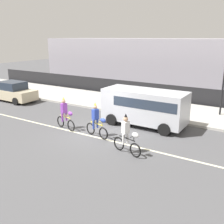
% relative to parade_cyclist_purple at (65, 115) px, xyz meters
% --- Properties ---
extents(ground_plane, '(80.00, 80.00, 0.00)m').
position_rel_parade_cyclist_purple_xyz_m(ground_plane, '(1.93, 0.36, -0.84)').
color(ground_plane, '#4C4C4F').
extents(road_centre_line, '(36.00, 0.14, 0.01)m').
position_rel_parade_cyclist_purple_xyz_m(road_centre_line, '(1.93, -0.14, -0.84)').
color(road_centre_line, beige).
rests_on(road_centre_line, ground).
extents(sidewalk_curb, '(60.00, 5.00, 0.15)m').
position_rel_parade_cyclist_purple_xyz_m(sidewalk_curb, '(1.93, 6.86, -0.77)').
color(sidewalk_curb, '#ADAAA3').
rests_on(sidewalk_curb, ground).
extents(fence_line, '(40.00, 0.08, 1.40)m').
position_rel_parade_cyclist_purple_xyz_m(fence_line, '(1.93, 9.76, -0.14)').
color(fence_line, black).
rests_on(fence_line, ground).
extents(building_backdrop, '(28.00, 8.00, 5.03)m').
position_rel_parade_cyclist_purple_xyz_m(building_backdrop, '(-1.64, 18.36, 1.67)').
color(building_backdrop, '#99939E').
rests_on(building_backdrop, ground).
extents(parade_cyclist_purple, '(1.69, 0.57, 1.92)m').
position_rel_parade_cyclist_purple_xyz_m(parade_cyclist_purple, '(0.00, 0.00, 0.00)').
color(parade_cyclist_purple, black).
rests_on(parade_cyclist_purple, ground).
extents(parade_cyclist_cobalt, '(1.69, 0.58, 1.92)m').
position_rel_parade_cyclist_purple_xyz_m(parade_cyclist_cobalt, '(2.27, -0.06, 0.00)').
color(parade_cyclist_cobalt, black).
rests_on(parade_cyclist_cobalt, ground).
extents(parade_cyclist_zebra, '(1.68, 0.61, 1.92)m').
position_rel_parade_cyclist_purple_xyz_m(parade_cyclist_zebra, '(4.67, -1.04, 0.00)').
color(parade_cyclist_zebra, black).
rests_on(parade_cyclist_zebra, ground).
extents(parked_van_silver, '(5.00, 2.22, 2.18)m').
position_rel_parade_cyclist_purple_xyz_m(parked_van_silver, '(3.64, 3.06, 0.44)').
color(parked_van_silver, silver).
rests_on(parked_van_silver, ground).
extents(parked_car_beige, '(4.10, 1.92, 1.64)m').
position_rel_parade_cyclist_purple_xyz_m(parked_car_beige, '(-8.47, 2.99, -0.06)').
color(parked_car_beige, beige).
rests_on(parked_car_beige, ground).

